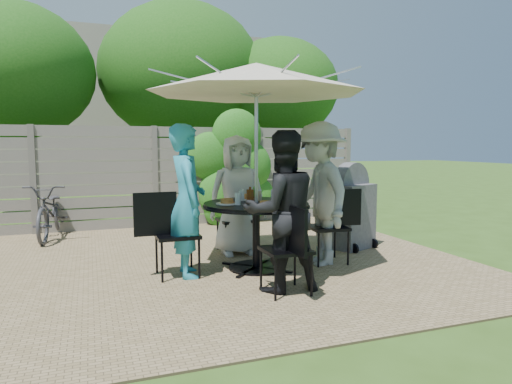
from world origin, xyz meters
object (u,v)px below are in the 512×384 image
object	(u,v)px
chair_front	(286,268)
plate_right	(284,200)
glass_left	(238,199)
glass_back	(242,195)
person_left	(187,201)
glass_right	(274,195)
person_right	(319,194)
umbrella	(256,79)
chair_back	(235,232)
chair_right	(328,242)
coffee_cup	(258,196)
plate_front	(266,205)
chair_left	(176,252)
patio_table	(256,223)
syrup_jug	(250,196)
plate_back	(247,197)
bicycle	(52,211)
plate_left	(227,202)
person_back	(237,196)
person_front	(282,212)
bbq_grill	(351,210)

from	to	relation	value
chair_front	plate_right	size ratio (longest dim) A/B	3.58
glass_left	glass_back	bearing A→B (deg)	65.21
person_left	glass_left	world-z (taller)	person_left
plate_right	glass_right	xyz separation A→B (m)	(-0.10, 0.11, 0.05)
person_right	umbrella	bearing A→B (deg)	-90.00
chair_back	chair_right	xyz separation A→B (m)	(0.94, -1.00, 0.00)
glass_back	glass_right	xyz separation A→B (m)	(0.36, -0.17, 0.00)
person_left	coffee_cup	bearing A→B (deg)	-76.69
umbrella	plate_front	world-z (taller)	umbrella
chair_left	coffee_cup	world-z (taller)	chair_left
patio_table	glass_back	size ratio (longest dim) A/B	9.23
chair_back	chair_front	xyz separation A→B (m)	(-0.06, -1.93, -0.00)
chair_back	syrup_jug	distance (m)	1.11
glass_right	chair_back	bearing A→B (deg)	105.04
chair_back	plate_front	distance (m)	1.44
chair_front	plate_back	world-z (taller)	chair_front
person_right	bicycle	world-z (taller)	person_right
plate_right	glass_right	bearing A→B (deg)	131.95
chair_left	person_right	distance (m)	1.89
umbrella	plate_left	world-z (taller)	umbrella
person_back	glass_left	size ratio (longest dim) A/B	11.75
plate_front	syrup_jug	world-z (taller)	syrup_jug
glass_back	person_front	bearing A→B (deg)	-86.29
chair_back	chair_front	bearing A→B (deg)	-3.17
chair_back	coffee_cup	distance (m)	0.96
glass_right	person_front	bearing A→B (deg)	-107.31
plate_back	coffee_cup	world-z (taller)	coffee_cup
person_back	person_left	world-z (taller)	person_left
glass_left	plate_left	bearing A→B (deg)	131.95
chair_left	chair_right	bearing A→B (deg)	-2.17
person_front	bbq_grill	size ratio (longest dim) A/B	1.32
coffee_cup	bicycle	size ratio (longest dim) A/B	0.07
person_back	glass_back	xyz separation A→B (m)	(-0.12, -0.57, 0.07)
plate_left	plate_front	size ratio (longest dim) A/B	1.00
umbrella	syrup_jug	world-z (taller)	umbrella
person_right	glass_left	size ratio (longest dim) A/B	12.85
chair_back	person_right	xyz separation A→B (m)	(0.80, -0.99, 0.62)
person_right	plate_front	size ratio (longest dim) A/B	6.92
person_back	person_right	world-z (taller)	person_right
patio_table	plate_left	distance (m)	0.45
person_left	bbq_grill	bearing A→B (deg)	-75.26
chair_right	syrup_jug	xyz separation A→B (m)	(-1.02, 0.08, 0.62)
person_left	bicycle	bearing A→B (deg)	31.24
person_back	glass_back	distance (m)	0.58
plate_back	plate_right	world-z (taller)	same
glass_right	plate_back	bearing A→B (deg)	133.71
plate_front	glass_right	distance (m)	0.53
coffee_cup	bbq_grill	xyz separation A→B (m)	(1.57, 0.39, -0.31)
chair_back	glass_right	size ratio (longest dim) A/B	6.73
patio_table	glass_right	xyz separation A→B (m)	(0.26, 0.10, 0.32)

